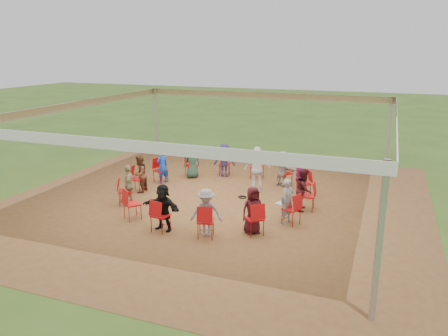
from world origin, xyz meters
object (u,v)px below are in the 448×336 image
(person_seated_3, at_px, (283,169))
(person_seated_5, at_px, (192,161))
(chair_9, at_px, (125,191))
(chair_0, at_px, (291,209))
(chair_3, at_px, (285,173))
(person_seated_10, at_px, (206,212))
(chair_2, at_px, (304,183))
(person_seated_11, at_px, (253,210))
(chair_8, at_px, (137,179))
(chair_10, at_px, (132,204))
(cable_coil, at_px, (243,197))
(person_seated_4, at_px, (224,160))
(person_seated_6, at_px, (162,166))
(chair_13, at_px, (255,219))
(chair_5, at_px, (225,164))
(chair_11, at_px, (160,216))
(person_seated_7, at_px, (140,174))
(chair_1, at_px, (307,196))
(person_seated_0, at_px, (288,201))
(chair_6, at_px, (191,165))
(chair_4, at_px, (257,167))
(chair_12, at_px, (206,221))
(person_seated_1, at_px, (304,189))
(person_seated_9, at_px, (163,207))
(standing_person, at_px, (257,169))
(person_seated_8, at_px, (129,185))
(laptop, at_px, (283,201))
(chair_7, at_px, (161,170))

(person_seated_3, height_order, person_seated_5, same)
(chair_9, bearing_deg, chair_0, 64.29)
(chair_3, xyz_separation_m, person_seated_10, (-0.92, -5.00, 0.20))
(chair_2, relative_size, person_seated_11, 0.70)
(chair_8, bearing_deg, chair_10, 25.71)
(cable_coil, bearing_deg, person_seated_10, -88.87)
(person_seated_4, bearing_deg, person_seated_6, 25.71)
(chair_0, height_order, chair_13, same)
(chair_13, relative_size, person_seated_3, 0.70)
(chair_0, relative_size, chair_5, 1.00)
(chair_3, distance_m, person_seated_3, 0.23)
(chair_11, xyz_separation_m, person_seated_11, (2.33, 0.78, 0.20))
(person_seated_7, relative_size, person_seated_10, 1.00)
(chair_0, distance_m, chair_1, 1.28)
(chair_10, xyz_separation_m, person_seated_0, (4.23, 1.28, 0.20))
(chair_2, bearing_deg, chair_0, 154.29)
(chair_6, relative_size, chair_11, 1.00)
(chair_4, xyz_separation_m, chair_12, (0.30, -5.61, 0.00))
(chair_10, distance_m, person_seated_1, 5.09)
(chair_1, xyz_separation_m, chair_4, (-2.39, 2.69, 0.00))
(person_seated_7, xyz_separation_m, person_seated_9, (2.29, -2.58, 0.00))
(chair_13, xyz_separation_m, standing_person, (-0.98, 3.52, 0.34))
(chair_6, relative_size, chair_13, 1.00)
(chair_6, distance_m, person_seated_8, 3.53)
(person_seated_8, height_order, person_seated_9, same)
(chair_4, height_order, chair_13, same)
(person_seated_1, xyz_separation_m, person_seated_10, (-2.00, -2.81, 0.00))
(person_seated_10, bearing_deg, chair_10, 156.81)
(chair_11, relative_size, standing_person, 0.58)
(person_seated_7, xyz_separation_m, laptop, (5.16, -0.86, -0.03))
(chair_4, xyz_separation_m, chair_7, (-3.15, -1.73, 0.00))
(chair_12, xyz_separation_m, person_seated_10, (-0.03, 0.12, 0.20))
(chair_11, xyz_separation_m, person_seated_9, (0.02, 0.12, 0.20))
(chair_2, height_order, person_seated_3, person_seated_3)
(chair_12, height_order, standing_person, standing_person)
(chair_4, xyz_separation_m, person_seated_7, (-3.25, -2.99, 0.20))
(chair_3, height_order, person_seated_11, person_seated_11)
(chair_6, xyz_separation_m, person_seated_8, (-0.51, -3.49, 0.20))
(chair_3, relative_size, chair_13, 1.00)
(chair_9, xyz_separation_m, person_seated_5, (0.69, 3.45, 0.20))
(chair_0, distance_m, chair_6, 5.62)
(chair_2, xyz_separation_m, chair_13, (-0.61, -3.54, 0.00))
(chair_6, height_order, person_seated_6, person_seated_6)
(chair_8, bearing_deg, person_seated_10, 52.40)
(cable_coil, bearing_deg, laptop, -41.86)
(chair_10, height_order, person_seated_10, person_seated_10)
(chair_10, height_order, chair_11, same)
(chair_8, relative_size, person_seated_5, 0.70)
(chair_3, bearing_deg, chair_9, 77.14)
(cable_coil, bearing_deg, person_seated_0, -40.65)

